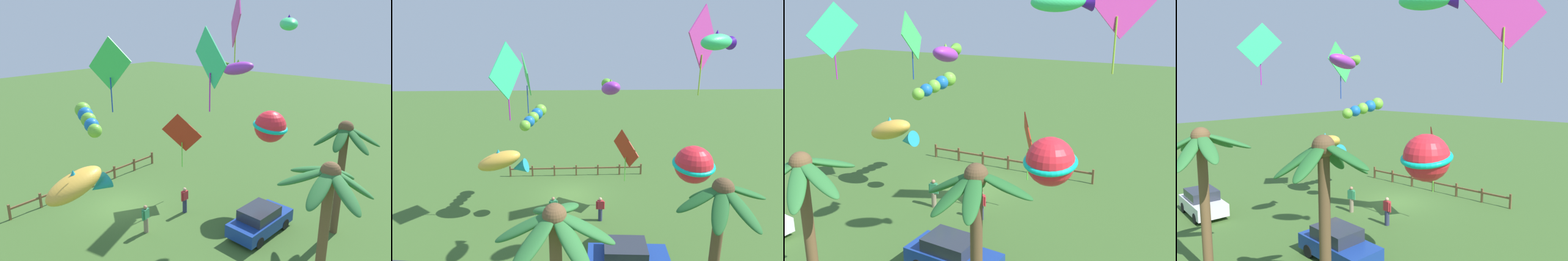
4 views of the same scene
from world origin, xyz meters
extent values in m
plane|color=#3D6028|center=(0.00, 0.00, 0.00)|extent=(120.00, 120.00, 0.00)
cylinder|color=brown|center=(0.16, 12.41, 2.88)|extent=(0.38, 0.38, 5.76)
ellipsoid|color=#2D7033|center=(-0.34, 13.08, 5.29)|extent=(1.53, 1.78, 1.34)
ellipsoid|color=#2D7033|center=(-0.73, 12.56, 5.41)|extent=(1.97, 0.87, 1.12)
ellipsoid|color=#2D7033|center=(-0.16, 11.53, 5.50)|extent=(1.20, 2.04, 0.94)
ellipsoid|color=#2D7033|center=(0.54, 11.58, 5.44)|extent=(1.32, 1.99, 1.06)
sphere|color=brown|center=(0.16, 12.41, 5.76)|extent=(0.73, 0.73, 0.73)
ellipsoid|color=#236028|center=(-4.73, 11.14, 5.50)|extent=(1.75, 0.63, 1.11)
ellipsoid|color=#236028|center=(-5.16, 11.77, 5.45)|extent=(1.26, 1.72, 1.19)
ellipsoid|color=#236028|center=(-5.80, 11.86, 5.52)|extent=(1.05, 1.81, 1.08)
ellipsoid|color=#236028|center=(-6.40, 10.98, 5.64)|extent=(1.87, 0.75, 0.85)
ellipsoid|color=#236028|center=(-5.89, 10.44, 5.40)|extent=(1.23, 1.66, 1.29)
ellipsoid|color=#236028|center=(-5.25, 10.42, 5.38)|extent=(1.09, 1.66, 1.33)
sphere|color=brown|center=(-5.54, 11.09, 5.86)|extent=(0.73, 0.73, 0.73)
cube|color=brown|center=(-6.15, -3.62, 0.47)|extent=(0.12, 0.12, 0.95)
cube|color=brown|center=(-4.28, -3.62, 0.47)|extent=(0.12, 0.12, 0.95)
cube|color=brown|center=(-2.41, -3.62, 0.47)|extent=(0.12, 0.12, 0.95)
cube|color=brown|center=(-0.55, -3.62, 0.47)|extent=(0.12, 0.12, 0.95)
cube|color=brown|center=(1.32, -3.62, 0.47)|extent=(0.12, 0.12, 0.95)
cube|color=brown|center=(3.19, -3.62, 0.47)|extent=(0.12, 0.12, 0.95)
cube|color=brown|center=(5.05, -3.62, 0.47)|extent=(0.12, 0.12, 0.95)
cube|color=brown|center=(-0.55, -3.62, 0.66)|extent=(11.30, 0.09, 0.11)
cylinder|color=black|center=(5.99, 8.84, 0.30)|extent=(0.62, 0.26, 0.60)
cube|color=navy|center=(-2.96, 8.04, 0.60)|extent=(4.02, 1.99, 0.70)
cube|color=#282D38|center=(-2.81, 8.03, 1.23)|extent=(2.14, 1.65, 0.56)
cylinder|color=black|center=(-1.82, 7.17, 0.30)|extent=(0.61, 0.23, 0.60)
cylinder|color=#2D3351|center=(-2.01, 3.50, 0.42)|extent=(0.26, 0.26, 0.84)
cube|color=#B72D33|center=(-2.01, 3.50, 1.11)|extent=(0.39, 0.25, 0.54)
sphere|color=tan|center=(-2.01, 3.50, 1.48)|extent=(0.21, 0.21, 0.21)
cylinder|color=#B72D33|center=(-2.24, 3.50, 1.06)|extent=(0.09, 0.09, 0.52)
cylinder|color=#B72D33|center=(-1.78, 3.49, 1.06)|extent=(0.09, 0.09, 0.52)
cylinder|color=gray|center=(0.93, 3.31, 0.42)|extent=(0.26, 0.26, 0.84)
cube|color=#338956|center=(0.93, 3.31, 1.11)|extent=(0.42, 0.30, 0.54)
sphere|color=#A37556|center=(0.93, 3.31, 1.48)|extent=(0.21, 0.21, 0.21)
cylinder|color=#338956|center=(0.70, 3.26, 1.06)|extent=(0.09, 0.09, 0.52)
cylinder|color=#338956|center=(1.16, 3.35, 1.06)|extent=(0.09, 0.09, 0.52)
ellipsoid|color=purple|center=(-2.10, 6.87, 8.78)|extent=(0.94, 1.76, 0.92)
cone|color=#5BAC2D|center=(-2.04, 6.15, 8.94)|extent=(0.56, 0.65, 0.61)
cone|color=#5BAC2D|center=(-2.10, 6.87, 9.05)|extent=(0.35, 0.35, 0.33)
ellipsoid|color=#3DE47C|center=(-6.61, 7.11, 10.78)|extent=(2.12, 1.88, 0.77)
cone|color=#4E17AA|center=(-7.31, 6.62, 10.74)|extent=(0.86, 0.86, 0.63)
sphere|color=#74C438|center=(1.89, -0.22, 6.42)|extent=(0.82, 0.82, 0.82)
sphere|color=blue|center=(2.08, 0.30, 6.27)|extent=(0.79, 0.79, 0.79)
sphere|color=#74C438|center=(2.27, 0.82, 6.13)|extent=(0.75, 0.75, 0.75)
sphere|color=blue|center=(2.47, 1.34, 5.98)|extent=(0.72, 0.72, 0.72)
sphere|color=#74C438|center=(2.66, 1.86, 5.84)|extent=(0.69, 0.69, 0.69)
cylinder|color=#9DCC36|center=(-7.84, 2.84, 9.01)|extent=(0.08, 0.08, 2.35)
cube|color=red|center=(-3.81, 1.71, 4.17)|extent=(1.31, 2.28, 2.56)
cylinder|color=#5EE63D|center=(-3.81, 1.71, 2.70)|extent=(0.06, 0.06, 1.69)
cube|color=#30D682|center=(2.12, 8.43, 9.67)|extent=(0.88, 2.03, 2.18)
cylinder|color=#C522C5|center=(2.12, 8.43, 8.43)|extent=(0.05, 0.05, 1.42)
ellipsoid|color=gold|center=(4.33, 2.36, 3.70)|extent=(3.18, 1.73, 1.89)
cone|color=teal|center=(3.05, 2.49, 3.30)|extent=(1.24, 1.02, 1.15)
cone|color=teal|center=(4.33, 2.36, 4.17)|extent=(0.63, 0.63, 0.59)
cube|color=#3CDB5B|center=(2.26, 2.83, 9.07)|extent=(0.53, 2.46, 2.46)
cylinder|color=#163AA8|center=(2.26, 2.83, 7.65)|extent=(0.05, 0.05, 1.62)
sphere|color=red|center=(-6.41, 6.48, 4.89)|extent=(1.91, 1.91, 1.91)
torus|color=#0CC8AE|center=(-6.41, 6.48, 4.89)|extent=(2.17, 2.18, 0.59)
camera|label=1|loc=(12.49, 16.37, 10.91)|focal=33.40mm
camera|label=2|loc=(-0.46, 20.23, 10.45)|focal=27.42mm
camera|label=3|loc=(-10.96, 21.91, 10.79)|focal=40.58mm
camera|label=4|loc=(-14.13, 18.55, 7.85)|focal=33.47mm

